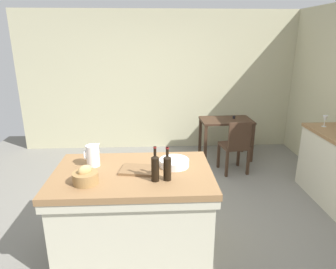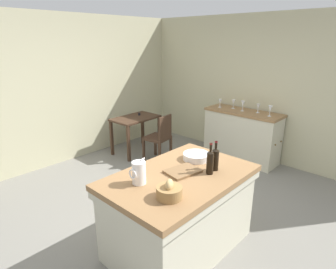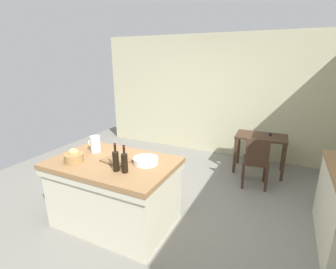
{
  "view_description": "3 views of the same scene",
  "coord_description": "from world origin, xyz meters",
  "px_view_note": "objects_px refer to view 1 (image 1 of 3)",
  "views": [
    {
      "loc": [
        -0.15,
        -3.21,
        2.11
      ],
      "look_at": [
        0.03,
        0.28,
        0.98
      ],
      "focal_mm": 32.27,
      "sensor_mm": 36.0,
      "label": 1
    },
    {
      "loc": [
        -2.33,
        -2.21,
        2.17
      ],
      "look_at": [
        0.19,
        0.15,
        1.01
      ],
      "focal_mm": 30.5,
      "sensor_mm": 36.0,
      "label": 2
    },
    {
      "loc": [
        1.48,
        -2.76,
        2.07
      ],
      "look_at": [
        0.03,
        0.25,
        1.05
      ],
      "focal_mm": 26.32,
      "sensor_mm": 36.0,
      "label": 3
    }
  ],
  "objects_px": {
    "writing_desk": "(226,126)",
    "wine_bottle_amber": "(155,167)",
    "bread_basket": "(85,177)",
    "wine_bottle_dark": "(167,167)",
    "wooden_chair": "(235,145)",
    "cutting_board": "(138,170)",
    "island_table": "(134,208)",
    "pitcher": "(93,155)",
    "wine_glass_far_right": "(325,119)",
    "wash_bowl": "(174,163)"
  },
  "relations": [
    {
      "from": "wine_glass_far_right",
      "to": "wine_bottle_amber",
      "type": "bearing_deg",
      "value": -148.84
    },
    {
      "from": "cutting_board",
      "to": "wine_glass_far_right",
      "type": "height_order",
      "value": "wine_glass_far_right"
    },
    {
      "from": "bread_basket",
      "to": "wine_bottle_amber",
      "type": "bearing_deg",
      "value": 1.6
    },
    {
      "from": "bread_basket",
      "to": "wine_bottle_dark",
      "type": "relative_size",
      "value": 0.72
    },
    {
      "from": "wine_bottle_dark",
      "to": "cutting_board",
      "type": "bearing_deg",
      "value": 142.93
    },
    {
      "from": "writing_desk",
      "to": "pitcher",
      "type": "distance_m",
      "value": 3.0
    },
    {
      "from": "bread_basket",
      "to": "wine_bottle_amber",
      "type": "height_order",
      "value": "wine_bottle_amber"
    },
    {
      "from": "wooden_chair",
      "to": "wine_bottle_amber",
      "type": "relative_size",
      "value": 2.69
    },
    {
      "from": "bread_basket",
      "to": "wine_bottle_amber",
      "type": "xyz_separation_m",
      "value": [
        0.62,
        0.02,
        0.07
      ]
    },
    {
      "from": "pitcher",
      "to": "wine_bottle_amber",
      "type": "relative_size",
      "value": 0.79
    },
    {
      "from": "island_table",
      "to": "pitcher",
      "type": "height_order",
      "value": "pitcher"
    },
    {
      "from": "island_table",
      "to": "writing_desk",
      "type": "bearing_deg",
      "value": 58.28
    },
    {
      "from": "wine_bottle_dark",
      "to": "writing_desk",
      "type": "bearing_deg",
      "value": 65.83
    },
    {
      "from": "writing_desk",
      "to": "wine_bottle_amber",
      "type": "height_order",
      "value": "wine_bottle_amber"
    },
    {
      "from": "wooden_chair",
      "to": "cutting_board",
      "type": "relative_size",
      "value": 2.6
    },
    {
      "from": "bread_basket",
      "to": "wine_bottle_dark",
      "type": "bearing_deg",
      "value": 2.26
    },
    {
      "from": "island_table",
      "to": "cutting_board",
      "type": "distance_m",
      "value": 0.42
    },
    {
      "from": "wash_bowl",
      "to": "cutting_board",
      "type": "height_order",
      "value": "wash_bowl"
    },
    {
      "from": "pitcher",
      "to": "wine_bottle_dark",
      "type": "distance_m",
      "value": 0.81
    },
    {
      "from": "writing_desk",
      "to": "wash_bowl",
      "type": "height_order",
      "value": "wash_bowl"
    },
    {
      "from": "island_table",
      "to": "wine_glass_far_right",
      "type": "bearing_deg",
      "value": 25.34
    },
    {
      "from": "wooden_chair",
      "to": "wine_bottle_dark",
      "type": "distance_m",
      "value": 2.37
    },
    {
      "from": "island_table",
      "to": "wine_bottle_dark",
      "type": "relative_size",
      "value": 4.88
    },
    {
      "from": "island_table",
      "to": "wash_bowl",
      "type": "distance_m",
      "value": 0.61
    },
    {
      "from": "wooden_chair",
      "to": "wine_glass_far_right",
      "type": "xyz_separation_m",
      "value": [
        1.06,
        -0.56,
        0.56
      ]
    },
    {
      "from": "pitcher",
      "to": "wash_bowl",
      "type": "relative_size",
      "value": 0.87
    },
    {
      "from": "island_table",
      "to": "wine_glass_far_right",
      "type": "height_order",
      "value": "wine_glass_far_right"
    },
    {
      "from": "island_table",
      "to": "wine_glass_far_right",
      "type": "relative_size",
      "value": 9.73
    },
    {
      "from": "island_table",
      "to": "wooden_chair",
      "type": "relative_size",
      "value": 1.74
    },
    {
      "from": "wash_bowl",
      "to": "wine_bottle_amber",
      "type": "bearing_deg",
      "value": -121.38
    },
    {
      "from": "wooden_chair",
      "to": "cutting_board",
      "type": "distance_m",
      "value": 2.33
    },
    {
      "from": "bread_basket",
      "to": "wine_glass_far_right",
      "type": "height_order",
      "value": "wine_glass_far_right"
    },
    {
      "from": "island_table",
      "to": "writing_desk",
      "type": "distance_m",
      "value": 2.87
    },
    {
      "from": "wash_bowl",
      "to": "cutting_board",
      "type": "bearing_deg",
      "value": -164.24
    },
    {
      "from": "cutting_board",
      "to": "wine_bottle_dark",
      "type": "xyz_separation_m",
      "value": [
        0.27,
        -0.21,
        0.12
      ]
    },
    {
      "from": "bread_basket",
      "to": "wine_bottle_amber",
      "type": "relative_size",
      "value": 0.69
    },
    {
      "from": "writing_desk",
      "to": "wine_bottle_amber",
      "type": "bearing_deg",
      "value": -116.02
    },
    {
      "from": "bread_basket",
      "to": "wine_glass_far_right",
      "type": "relative_size",
      "value": 1.43
    },
    {
      "from": "bread_basket",
      "to": "wooden_chair",
      "type": "bearing_deg",
      "value": 46.32
    },
    {
      "from": "writing_desk",
      "to": "wooden_chair",
      "type": "xyz_separation_m",
      "value": [
        0.0,
        -0.66,
        -0.13
      ]
    },
    {
      "from": "wash_bowl",
      "to": "wine_glass_far_right",
      "type": "distance_m",
      "value": 2.43
    },
    {
      "from": "wooden_chair",
      "to": "bread_basket",
      "type": "relative_size",
      "value": 3.91
    },
    {
      "from": "wooden_chair",
      "to": "pitcher",
      "type": "relative_size",
      "value": 3.4
    },
    {
      "from": "wash_bowl",
      "to": "wine_bottle_amber",
      "type": "xyz_separation_m",
      "value": [
        -0.19,
        -0.32,
        0.1
      ]
    },
    {
      "from": "bread_basket",
      "to": "island_table",
      "type": "bearing_deg",
      "value": 29.1
    },
    {
      "from": "writing_desk",
      "to": "wash_bowl",
      "type": "relative_size",
      "value": 3.06
    },
    {
      "from": "wooden_chair",
      "to": "bread_basket",
      "type": "xyz_separation_m",
      "value": [
        -1.92,
        -2.01,
        0.46
      ]
    },
    {
      "from": "cutting_board",
      "to": "wash_bowl",
      "type": "bearing_deg",
      "value": 15.76
    },
    {
      "from": "island_table",
      "to": "wine_bottle_amber",
      "type": "relative_size",
      "value": 4.69
    },
    {
      "from": "writing_desk",
      "to": "cutting_board",
      "type": "xyz_separation_m",
      "value": [
        -1.46,
        -2.43,
        0.28
      ]
    }
  ]
}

